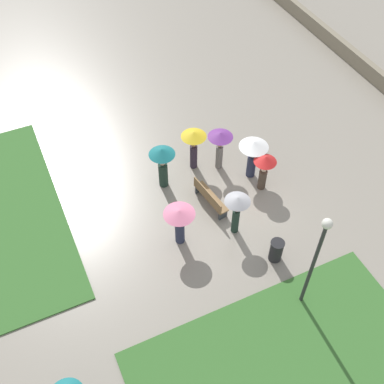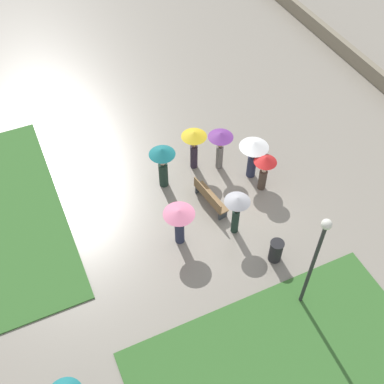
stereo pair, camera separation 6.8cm
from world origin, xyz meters
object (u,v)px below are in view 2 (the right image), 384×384
lamp_post (316,254)px  crowd_person_grey (237,207)px  crowd_person_purple (220,142)px  crowd_person_yellow (194,142)px  trash_bin (276,251)px  crowd_person_white (253,151)px  crowd_person_red (265,166)px  crowd_person_pink (179,219)px  park_bench (210,197)px  crowd_person_teal (163,160)px

lamp_post → crowd_person_grey: (3.57, 0.67, -1.44)m
crowd_person_purple → crowd_person_yellow: bearing=57.4°
trash_bin → crowd_person_white: crowd_person_white is taller
trash_bin → crowd_person_red: (3.22, -1.31, 0.77)m
crowd_person_red → trash_bin: bearing=-46.1°
lamp_post → crowd_person_pink: (4.02, 2.74, -1.58)m
park_bench → crowd_person_teal: (1.79, 1.22, 0.95)m
crowd_person_white → trash_bin: bearing=22.4°
park_bench → trash_bin: bearing=-170.4°
crowd_person_red → park_bench: bearing=-115.1°
lamp_post → crowd_person_pink: lamp_post is taller
crowd_person_purple → lamp_post: bearing=170.6°
crowd_person_red → crowd_person_pink: size_ratio=0.99×
park_bench → trash_bin: trash_bin is taller
crowd_person_teal → crowd_person_white: crowd_person_teal is taller
crowd_person_grey → crowd_person_teal: crowd_person_teal is taller
lamp_post → crowd_person_pink: 5.12m
crowd_person_grey → crowd_person_teal: bearing=112.2°
lamp_post → trash_bin: lamp_post is taller
crowd_person_red → crowd_person_purple: (1.80, 1.06, 0.19)m
crowd_person_grey → crowd_person_purple: bearing=70.6°
lamp_post → crowd_person_purple: size_ratio=2.31×
crowd_person_red → crowd_person_yellow: 3.04m
trash_bin → crowd_person_pink: (2.17, 2.81, 0.80)m
park_bench → trash_bin: 3.43m
crowd_person_white → crowd_person_yellow: bearing=-86.9°
park_bench → lamp_post: 5.73m
trash_bin → crowd_person_white: 4.32m
park_bench → crowd_person_white: size_ratio=1.00×
lamp_post → crowd_person_grey: 3.91m
park_bench → crowd_person_grey: bearing=-176.6°
lamp_post → trash_bin: 3.01m
crowd_person_yellow → crowd_person_teal: crowd_person_teal is taller
park_bench → crowd_person_purple: 2.40m
lamp_post → crowd_person_yellow: size_ratio=2.29×
crowd_person_purple → crowd_person_white: bearing=-141.2°
crowd_person_pink → crowd_person_grey: size_ratio=0.92×
crowd_person_yellow → crowd_person_grey: crowd_person_yellow is taller
lamp_post → crowd_person_yellow: (7.33, 0.64, -1.43)m
lamp_post → crowd_person_red: (5.06, -1.38, -1.61)m
crowd_person_purple → trash_bin: bearing=170.5°
lamp_post → crowd_person_teal: lamp_post is taller
park_bench → lamp_post: bearing=-177.4°
crowd_person_grey → crowd_person_red: bearing=33.5°
crowd_person_purple → crowd_person_red: bearing=-156.3°
trash_bin → crowd_person_grey: (1.73, 0.74, 0.94)m
park_bench → crowd_person_teal: crowd_person_teal is taller
lamp_post → trash_bin: bearing=-2.2°
crowd_person_teal → crowd_person_white: 3.67m
trash_bin → park_bench: bearing=18.0°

